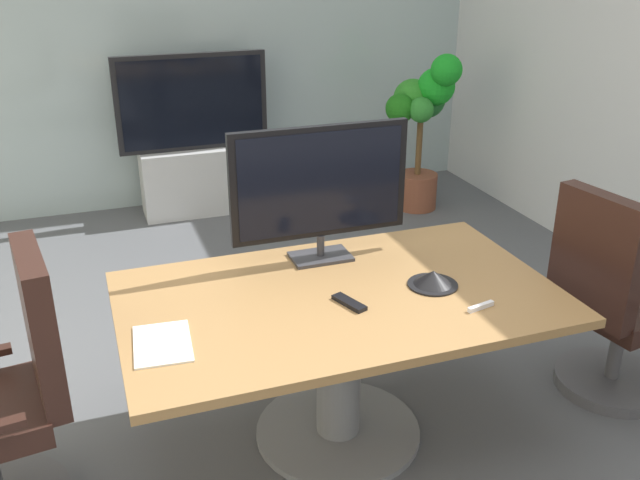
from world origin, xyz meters
The scene contains 12 objects.
ground_plane centered at (0.00, 0.00, 0.00)m, with size 7.73×7.73×0.00m, color #515459.
wall_back_glass_partition centered at (0.00, 3.36, 1.49)m, with size 5.30×0.10×2.98m, color #9EB2B7.
conference_table centered at (0.14, -0.09, 0.54)m, with size 1.85×1.11×0.73m.
office_chair_left centered at (-1.22, -0.07, 0.46)m, with size 0.62×0.60×1.09m.
office_chair_right centered at (1.50, -0.22, 0.46)m, with size 0.63×0.61×1.09m.
tv_monitor centered at (0.18, 0.30, 1.09)m, with size 0.84×0.18×0.64m.
wall_display_unit centered at (0.07, 3.01, 0.44)m, with size 1.20×0.36×1.31m.
potted_plant centered at (1.86, 2.50, 0.78)m, with size 0.57×0.53×1.30m.
conference_phone centered at (0.55, -0.14, 0.76)m, with size 0.22×0.22×0.07m.
remote_control centered at (0.14, -0.18, 0.74)m, with size 0.05×0.17×0.02m, color black.
whiteboard_marker centered at (0.64, -0.40, 0.74)m, with size 0.13×0.02×0.02m, color silver.
paper_notepad centered at (-0.63, -0.24, 0.73)m, with size 0.21×0.30×0.01m, color white.
Camera 1 is at (-0.83, -2.55, 2.12)m, focal length 39.35 mm.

